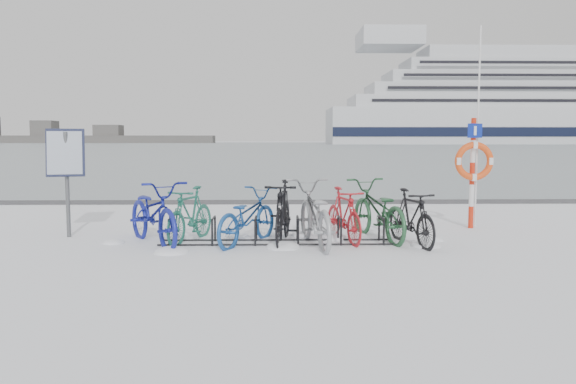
% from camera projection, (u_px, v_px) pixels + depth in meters
% --- Properties ---
extents(ground, '(900.00, 900.00, 0.00)m').
position_uv_depth(ground, '(277.00, 243.00, 9.63)').
color(ground, white).
rests_on(ground, ground).
extents(ice_sheet, '(400.00, 298.00, 0.02)m').
position_uv_depth(ice_sheet, '(277.00, 145.00, 163.91)').
color(ice_sheet, '#98A6AC').
rests_on(ice_sheet, ground).
extents(quay_edge, '(400.00, 0.25, 0.10)m').
position_uv_depth(quay_edge, '(277.00, 202.00, 15.49)').
color(quay_edge, '#3F3F42').
rests_on(quay_edge, ground).
extents(bike_rack, '(4.00, 0.48, 0.46)m').
position_uv_depth(bike_rack, '(277.00, 233.00, 9.61)').
color(bike_rack, black).
rests_on(bike_rack, ground).
extents(info_board, '(0.70, 0.40, 1.97)m').
position_uv_depth(info_board, '(66.00, 159.00, 10.10)').
color(info_board, '#595B5E').
rests_on(info_board, ground).
extents(lifebuoy_station, '(0.77, 0.22, 4.00)m').
position_uv_depth(lifebuoy_station, '(474.00, 161.00, 11.09)').
color(lifebuoy_station, red).
rests_on(lifebuoy_station, ground).
extents(cruise_ferry, '(148.77, 28.04, 48.88)m').
position_uv_depth(cruise_ferry, '(531.00, 107.00, 203.38)').
color(cruise_ferry, silver).
rests_on(cruise_ferry, ground).
extents(shoreline, '(180.00, 12.00, 9.50)m').
position_uv_depth(shoreline, '(20.00, 137.00, 265.75)').
color(shoreline, '#484848').
rests_on(shoreline, ground).
extents(bike_0, '(1.78, 2.25, 1.14)m').
position_uv_depth(bike_0, '(153.00, 211.00, 9.51)').
color(bike_0, navy).
rests_on(bike_0, ground).
extents(bike_1, '(0.97, 1.71, 0.99)m').
position_uv_depth(bike_1, '(190.00, 213.00, 9.79)').
color(bike_1, '#206955').
rests_on(bike_1, ground).
extents(bike_2, '(1.43, 1.97, 0.98)m').
position_uv_depth(bike_2, '(247.00, 215.00, 9.61)').
color(bike_2, '#1B4C94').
rests_on(bike_2, ground).
extents(bike_3, '(0.75, 1.90, 1.11)m').
position_uv_depth(bike_3, '(283.00, 210.00, 9.70)').
color(bike_3, black).
rests_on(bike_3, ground).
extents(bike_4, '(1.07, 2.24, 1.13)m').
position_uv_depth(bike_4, '(314.00, 212.00, 9.43)').
color(bike_4, '#989B9F').
rests_on(bike_4, ground).
extents(bike_5, '(0.84, 1.69, 0.98)m').
position_uv_depth(bike_5, '(344.00, 213.00, 9.80)').
color(bike_5, red).
rests_on(bike_5, ground).
extents(bike_6, '(1.24, 2.20, 1.09)m').
position_uv_depth(bike_6, '(377.00, 208.00, 10.03)').
color(bike_6, '#255533').
rests_on(bike_6, ground).
extents(bike_7, '(0.84, 1.69, 0.98)m').
position_uv_depth(bike_7, '(411.00, 216.00, 9.49)').
color(bike_7, black).
rests_on(bike_7, ground).
extents(snow_drifts, '(5.95, 2.03, 0.20)m').
position_uv_depth(snow_drifts, '(288.00, 244.00, 9.58)').
color(snow_drifts, white).
rests_on(snow_drifts, ground).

